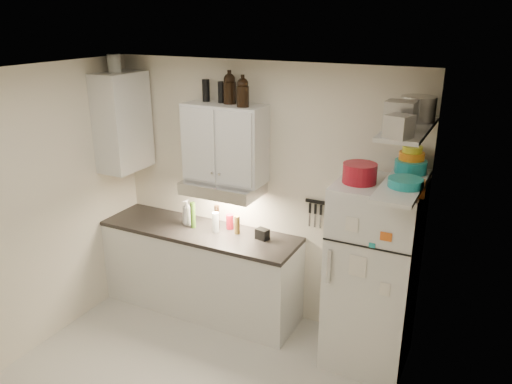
% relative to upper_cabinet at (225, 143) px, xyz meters
% --- Properties ---
extents(ceiling, '(3.20, 3.00, 0.02)m').
position_rel_upper_cabinet_xyz_m(ceiling, '(0.30, -1.33, 0.78)').
color(ceiling, white).
rests_on(ceiling, ground).
extents(back_wall, '(3.20, 0.02, 2.60)m').
position_rel_upper_cabinet_xyz_m(back_wall, '(0.30, 0.18, -0.53)').
color(back_wall, beige).
rests_on(back_wall, ground).
extents(left_wall, '(0.02, 3.00, 2.60)m').
position_rel_upper_cabinet_xyz_m(left_wall, '(-1.31, -1.33, -0.53)').
color(left_wall, beige).
rests_on(left_wall, ground).
extents(right_wall, '(0.02, 3.00, 2.60)m').
position_rel_upper_cabinet_xyz_m(right_wall, '(1.91, -1.33, -0.53)').
color(right_wall, beige).
rests_on(right_wall, ground).
extents(base_cabinet, '(2.10, 0.60, 0.88)m').
position_rel_upper_cabinet_xyz_m(base_cabinet, '(-0.25, -0.14, -1.39)').
color(base_cabinet, silver).
rests_on(base_cabinet, floor).
extents(countertop, '(2.10, 0.62, 0.04)m').
position_rel_upper_cabinet_xyz_m(countertop, '(-0.25, -0.14, -0.93)').
color(countertop, black).
rests_on(countertop, base_cabinet).
extents(upper_cabinet, '(0.80, 0.33, 0.75)m').
position_rel_upper_cabinet_xyz_m(upper_cabinet, '(0.00, 0.00, 0.00)').
color(upper_cabinet, silver).
rests_on(upper_cabinet, back_wall).
extents(side_cabinet, '(0.33, 0.55, 1.00)m').
position_rel_upper_cabinet_xyz_m(side_cabinet, '(-1.14, -0.14, 0.12)').
color(side_cabinet, silver).
rests_on(side_cabinet, left_wall).
extents(range_hood, '(0.76, 0.46, 0.12)m').
position_rel_upper_cabinet_xyz_m(range_hood, '(0.00, -0.06, -0.44)').
color(range_hood, silver).
rests_on(range_hood, back_wall).
extents(fridge, '(0.70, 0.68, 1.70)m').
position_rel_upper_cabinet_xyz_m(fridge, '(1.55, -0.18, -0.98)').
color(fridge, silver).
rests_on(fridge, floor).
extents(shelf_hi, '(0.30, 0.95, 0.03)m').
position_rel_upper_cabinet_xyz_m(shelf_hi, '(1.75, -0.31, 0.38)').
color(shelf_hi, silver).
rests_on(shelf_hi, right_wall).
extents(shelf_lo, '(0.30, 0.95, 0.03)m').
position_rel_upper_cabinet_xyz_m(shelf_lo, '(1.75, -0.31, -0.07)').
color(shelf_lo, silver).
rests_on(shelf_lo, right_wall).
extents(knife_strip, '(0.42, 0.02, 0.03)m').
position_rel_upper_cabinet_xyz_m(knife_strip, '(1.00, 0.15, -0.51)').
color(knife_strip, black).
rests_on(knife_strip, back_wall).
extents(dutch_oven, '(0.32, 0.32, 0.16)m').
position_rel_upper_cabinet_xyz_m(dutch_oven, '(1.39, -0.23, -0.04)').
color(dutch_oven, maroon).
rests_on(dutch_oven, fridge).
extents(book_stack, '(0.23, 0.27, 0.08)m').
position_rel_upper_cabinet_xyz_m(book_stack, '(1.81, -0.29, -0.08)').
color(book_stack, orange).
rests_on(book_stack, fridge).
extents(spice_jar, '(0.07, 0.07, 0.10)m').
position_rel_upper_cabinet_xyz_m(spice_jar, '(1.68, -0.25, -0.08)').
color(spice_jar, silver).
rests_on(spice_jar, fridge).
extents(stock_pot, '(0.33, 0.33, 0.19)m').
position_rel_upper_cabinet_xyz_m(stock_pot, '(1.76, -0.08, 0.49)').
color(stock_pot, silver).
rests_on(stock_pot, shelf_hi).
extents(tin_a, '(0.21, 0.19, 0.21)m').
position_rel_upper_cabinet_xyz_m(tin_a, '(1.70, -0.44, 0.49)').
color(tin_a, '#AAAAAD').
rests_on(tin_a, shelf_hi).
extents(tin_b, '(0.20, 0.20, 0.16)m').
position_rel_upper_cabinet_xyz_m(tin_b, '(1.75, -0.71, 0.47)').
color(tin_b, '#AAAAAD').
rests_on(tin_b, shelf_hi).
extents(bowl_teal, '(0.26, 0.26, 0.10)m').
position_rel_upper_cabinet_xyz_m(bowl_teal, '(1.75, -0.01, 0.00)').
color(bowl_teal, teal).
rests_on(bowl_teal, shelf_lo).
extents(bowl_orange, '(0.21, 0.21, 0.06)m').
position_rel_upper_cabinet_xyz_m(bowl_orange, '(1.74, 0.02, 0.08)').
color(bowl_orange, orange).
rests_on(bowl_orange, bowl_teal).
extents(bowl_yellow, '(0.16, 0.16, 0.05)m').
position_rel_upper_cabinet_xyz_m(bowl_yellow, '(1.74, 0.02, 0.14)').
color(bowl_yellow, gold).
rests_on(bowl_yellow, bowl_orange).
extents(plates, '(0.29, 0.29, 0.07)m').
position_rel_upper_cabinet_xyz_m(plates, '(1.78, -0.39, -0.02)').
color(plates, teal).
rests_on(plates, shelf_lo).
extents(growler_a, '(0.15, 0.15, 0.29)m').
position_rel_upper_cabinet_xyz_m(growler_a, '(0.04, 0.04, 0.52)').
color(growler_a, black).
rests_on(growler_a, upper_cabinet).
extents(growler_b, '(0.14, 0.14, 0.27)m').
position_rel_upper_cabinet_xyz_m(growler_b, '(0.23, -0.05, 0.51)').
color(growler_b, black).
rests_on(growler_b, upper_cabinet).
extents(thermos_a, '(0.08, 0.08, 0.20)m').
position_rel_upper_cabinet_xyz_m(thermos_a, '(-0.06, 0.05, 0.47)').
color(thermos_a, black).
rests_on(thermos_a, upper_cabinet).
extents(thermos_b, '(0.08, 0.08, 0.21)m').
position_rel_upper_cabinet_xyz_m(thermos_b, '(-0.23, 0.05, 0.48)').
color(thermos_b, black).
rests_on(thermos_b, upper_cabinet).
extents(side_jar, '(0.15, 0.15, 0.18)m').
position_rel_upper_cabinet_xyz_m(side_jar, '(-1.17, -0.14, 0.71)').
color(side_jar, silver).
rests_on(side_jar, side_cabinet).
extents(soap_bottle, '(0.14, 0.14, 0.30)m').
position_rel_upper_cabinet_xyz_m(soap_bottle, '(-0.43, -0.08, -0.75)').
color(soap_bottle, silver).
rests_on(soap_bottle, countertop).
extents(pepper_mill, '(0.07, 0.07, 0.19)m').
position_rel_upper_cabinet_xyz_m(pepper_mill, '(0.15, -0.05, -0.81)').
color(pepper_mill, brown).
rests_on(pepper_mill, countertop).
extents(oil_bottle, '(0.06, 0.06, 0.28)m').
position_rel_upper_cabinet_xyz_m(oil_bottle, '(-0.33, -0.12, -0.77)').
color(oil_bottle, '#365C17').
rests_on(oil_bottle, countertop).
extents(vinegar_bottle, '(0.06, 0.06, 0.25)m').
position_rel_upper_cabinet_xyz_m(vinegar_bottle, '(-0.10, -0.03, -0.78)').
color(vinegar_bottle, black).
rests_on(vinegar_bottle, countertop).
extents(clear_bottle, '(0.09, 0.09, 0.21)m').
position_rel_upper_cabinet_xyz_m(clear_bottle, '(-0.07, -0.11, -0.80)').
color(clear_bottle, silver).
rests_on(clear_bottle, countertop).
extents(red_jar, '(0.09, 0.09, 0.15)m').
position_rel_upper_cabinet_xyz_m(red_jar, '(0.02, 0.02, -0.83)').
color(red_jar, maroon).
rests_on(red_jar, countertop).
extents(caddy, '(0.14, 0.11, 0.11)m').
position_rel_upper_cabinet_xyz_m(caddy, '(0.43, -0.05, -0.85)').
color(caddy, black).
rests_on(caddy, countertop).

